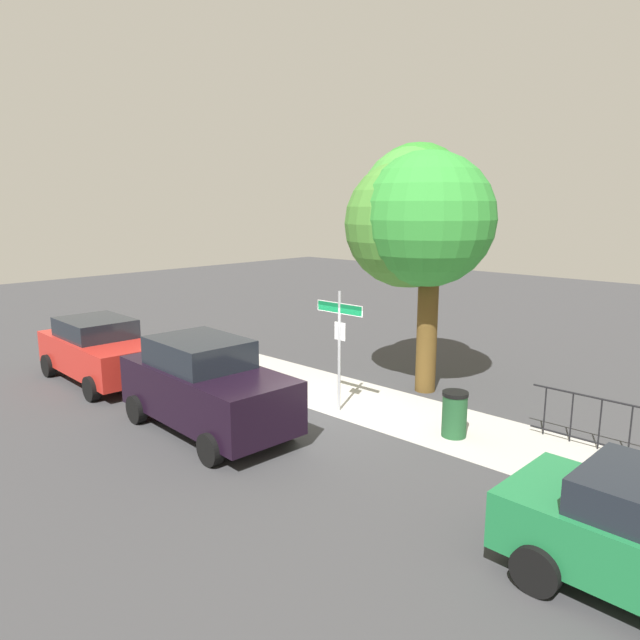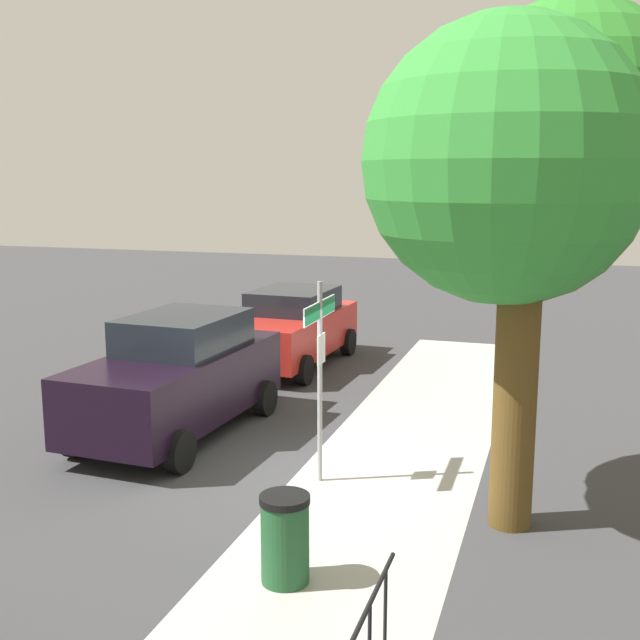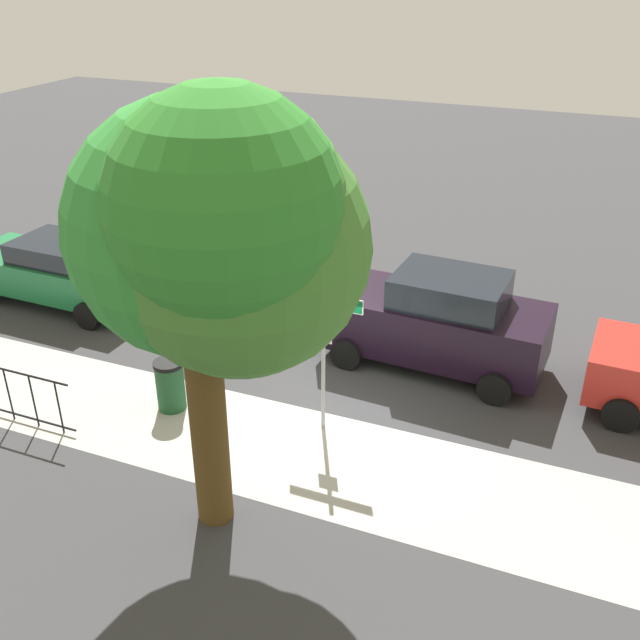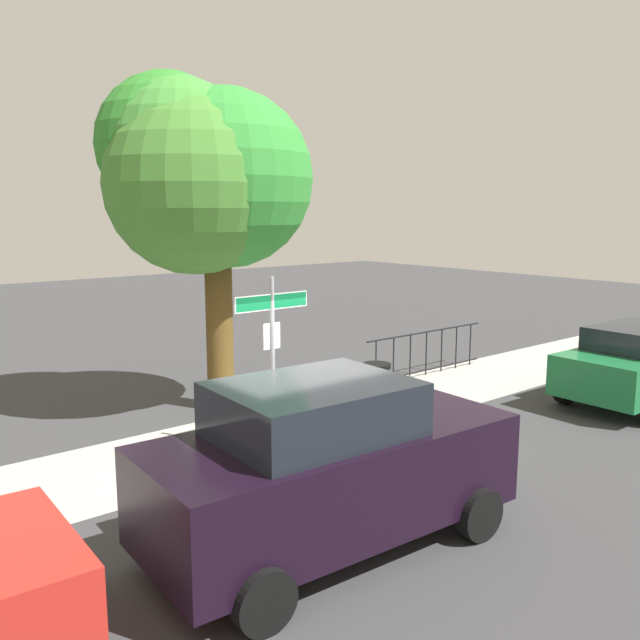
{
  "view_description": "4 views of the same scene",
  "coord_description": "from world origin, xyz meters",
  "px_view_note": "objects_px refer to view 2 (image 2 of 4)",
  "views": [
    {
      "loc": [
        8.8,
        -9.47,
        4.82
      ],
      "look_at": [
        -0.45,
        0.32,
        2.14
      ],
      "focal_mm": 32.52,
      "sensor_mm": 36.0,
      "label": 1
    },
    {
      "loc": [
        10.24,
        3.61,
        4.32
      ],
      "look_at": [
        -0.22,
        0.3,
        2.28
      ],
      "focal_mm": 44.02,
      "sensor_mm": 36.0,
      "label": 2
    },
    {
      "loc": [
        -3.85,
        10.22,
        7.6
      ],
      "look_at": [
        0.36,
        -0.11,
        1.84
      ],
      "focal_mm": 40.57,
      "sensor_mm": 36.0,
      "label": 3
    },
    {
      "loc": [
        -5.86,
        -8.0,
        3.89
      ],
      "look_at": [
        0.61,
        -0.16,
        2.21
      ],
      "focal_mm": 37.2,
      "sensor_mm": 36.0,
      "label": 4
    }
  ],
  "objects_px": {
    "car_red": "(290,327)",
    "trash_bin": "(285,538)",
    "street_sign": "(320,347)",
    "shade_tree": "(526,151)",
    "car_black": "(178,376)"
  },
  "relations": [
    {
      "from": "street_sign",
      "to": "car_black",
      "type": "height_order",
      "value": "street_sign"
    },
    {
      "from": "car_red",
      "to": "car_black",
      "type": "relative_size",
      "value": 0.98
    },
    {
      "from": "shade_tree",
      "to": "trash_bin",
      "type": "relative_size",
      "value": 6.55
    },
    {
      "from": "car_red",
      "to": "trash_bin",
      "type": "xyz_separation_m",
      "value": [
        9.25,
        3.24,
        -0.39
      ]
    },
    {
      "from": "street_sign",
      "to": "car_black",
      "type": "xyz_separation_m",
      "value": [
        -1.27,
        -2.89,
        -0.95
      ]
    },
    {
      "from": "car_black",
      "to": "shade_tree",
      "type": "bearing_deg",
      "value": 77.89
    },
    {
      "from": "street_sign",
      "to": "shade_tree",
      "type": "height_order",
      "value": "shade_tree"
    },
    {
      "from": "car_red",
      "to": "trash_bin",
      "type": "distance_m",
      "value": 9.81
    },
    {
      "from": "shade_tree",
      "to": "car_red",
      "type": "bearing_deg",
      "value": -140.99
    },
    {
      "from": "car_red",
      "to": "trash_bin",
      "type": "bearing_deg",
      "value": 21.94
    },
    {
      "from": "car_red",
      "to": "car_black",
      "type": "xyz_separation_m",
      "value": [
        5.16,
        -0.15,
        0.12
      ]
    },
    {
      "from": "street_sign",
      "to": "shade_tree",
      "type": "xyz_separation_m",
      "value": [
        0.25,
        2.67,
        2.65
      ]
    },
    {
      "from": "street_sign",
      "to": "trash_bin",
      "type": "height_order",
      "value": "street_sign"
    },
    {
      "from": "street_sign",
      "to": "car_red",
      "type": "height_order",
      "value": "street_sign"
    },
    {
      "from": "trash_bin",
      "to": "shade_tree",
      "type": "bearing_deg",
      "value": 139.73
    }
  ]
}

